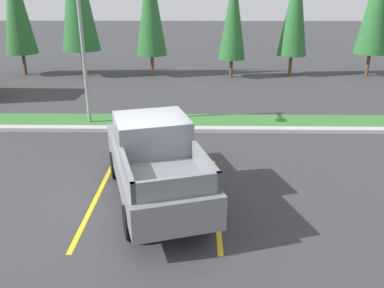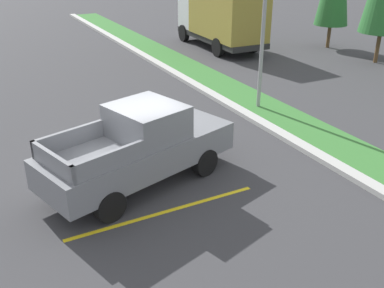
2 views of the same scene
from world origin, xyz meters
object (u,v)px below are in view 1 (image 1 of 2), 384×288
Objects in this scene: cypress_tree_center at (150,5)px; cypress_tree_rightmost at (295,7)px; cypress_tree_leftmost at (15,2)px; cypress_tree_right_inner at (233,15)px; street_light at (80,32)px; pickup_truck_main at (154,160)px.

cypress_tree_rightmost is at bearing 1.98° from cypress_tree_center.
cypress_tree_right_inner is (12.82, -0.57, -0.68)m from cypress_tree_leftmost.
cypress_tree_right_inner reaches higher than street_light.
cypress_tree_center is at bearing 81.12° from street_light.
cypress_tree_leftmost reaches higher than cypress_tree_rightmost.
pickup_truck_main is 15.60m from cypress_tree_right_inner.
cypress_tree_center is 1.04× the size of cypress_tree_rightmost.
street_light is 11.76m from cypress_tree_leftmost.
cypress_tree_center is (-1.76, 15.46, 3.12)m from pickup_truck_main.
street_light is 0.98× the size of cypress_tree_right_inner.
cypress_tree_leftmost is (-9.76, 15.65, 3.26)m from pickup_truck_main.
cypress_tree_right_inner is at bearing -169.66° from cypress_tree_rightmost.
cypress_tree_leftmost is at bearing 178.66° from cypress_tree_center.
cypress_tree_right_inner is at bearing -2.53° from cypress_tree_leftmost.
cypress_tree_center is (1.50, 9.58, 0.60)m from street_light.
cypress_tree_right_inner is 0.90× the size of cypress_tree_rightmost.
cypress_tree_center reaches higher than cypress_tree_rightmost.
cypress_tree_rightmost is at bearing 66.80° from pickup_truck_main.
street_light is (-3.26, 5.88, 2.52)m from pickup_truck_main.
cypress_tree_right_inner is (4.82, -0.38, -0.54)m from cypress_tree_center.
cypress_tree_center reaches higher than cypress_tree_right_inner.
street_light is at bearing -124.47° from cypress_tree_right_inner.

